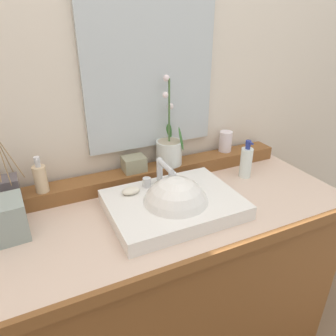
{
  "coord_description": "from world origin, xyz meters",
  "views": [
    {
      "loc": [
        -0.42,
        -0.91,
        1.51
      ],
      "look_at": [
        0.01,
        -0.01,
        1.02
      ],
      "focal_mm": 33.75,
      "sensor_mm": 36.0,
      "label": 1
    }
  ],
  "objects_px": {
    "sink_basin": "(175,207)",
    "soap_dispenser": "(40,178)",
    "trinket_box": "(134,164)",
    "reed_diffuser": "(7,187)",
    "tissue_box": "(4,220)",
    "potted_plant": "(169,149)",
    "tumbler_cup": "(225,141)",
    "lotion_bottle": "(246,162)",
    "soap_bar": "(131,191)"
  },
  "relations": [
    {
      "from": "potted_plant",
      "to": "tumbler_cup",
      "type": "height_order",
      "value": "potted_plant"
    },
    {
      "from": "lotion_bottle",
      "to": "sink_basin",
      "type": "bearing_deg",
      "value": -163.5
    },
    {
      "from": "potted_plant",
      "to": "soap_dispenser",
      "type": "relative_size",
      "value": 2.72
    },
    {
      "from": "tumbler_cup",
      "to": "lotion_bottle",
      "type": "bearing_deg",
      "value": -90.87
    },
    {
      "from": "sink_basin",
      "to": "soap_bar",
      "type": "relative_size",
      "value": 6.77
    },
    {
      "from": "soap_bar",
      "to": "trinket_box",
      "type": "bearing_deg",
      "value": 66.03
    },
    {
      "from": "potted_plant",
      "to": "tissue_box",
      "type": "bearing_deg",
      "value": -165.95
    },
    {
      "from": "sink_basin",
      "to": "tissue_box",
      "type": "distance_m",
      "value": 0.57
    },
    {
      "from": "soap_bar",
      "to": "lotion_bottle",
      "type": "bearing_deg",
      "value": 1.51
    },
    {
      "from": "sink_basin",
      "to": "reed_diffuser",
      "type": "bearing_deg",
      "value": 154.5
    },
    {
      "from": "reed_diffuser",
      "to": "lotion_bottle",
      "type": "height_order",
      "value": "reed_diffuser"
    },
    {
      "from": "soap_dispenser",
      "to": "lotion_bottle",
      "type": "xyz_separation_m",
      "value": [
        0.84,
        -0.13,
        -0.05
      ]
    },
    {
      "from": "sink_basin",
      "to": "soap_dispenser",
      "type": "bearing_deg",
      "value": 149.13
    },
    {
      "from": "reed_diffuser",
      "to": "tumbler_cup",
      "type": "bearing_deg",
      "value": 1.94
    },
    {
      "from": "tumbler_cup",
      "to": "tissue_box",
      "type": "distance_m",
      "value": 0.99
    },
    {
      "from": "sink_basin",
      "to": "trinket_box",
      "type": "xyz_separation_m",
      "value": [
        -0.06,
        0.27,
        0.07
      ]
    },
    {
      "from": "trinket_box",
      "to": "sink_basin",
      "type": "bearing_deg",
      "value": -78.43
    },
    {
      "from": "sink_basin",
      "to": "soap_bar",
      "type": "bearing_deg",
      "value": 140.39
    },
    {
      "from": "soap_dispenser",
      "to": "soap_bar",
      "type": "bearing_deg",
      "value": -26.42
    },
    {
      "from": "soap_dispenser",
      "to": "sink_basin",
      "type": "bearing_deg",
      "value": -30.87
    },
    {
      "from": "potted_plant",
      "to": "lotion_bottle",
      "type": "xyz_separation_m",
      "value": [
        0.3,
        -0.15,
        -0.06
      ]
    },
    {
      "from": "soap_bar",
      "to": "potted_plant",
      "type": "bearing_deg",
      "value": 34.92
    },
    {
      "from": "reed_diffuser",
      "to": "potted_plant",
      "type": "bearing_deg",
      "value": 1.49
    },
    {
      "from": "soap_dispenser",
      "to": "lotion_bottle",
      "type": "relative_size",
      "value": 0.82
    },
    {
      "from": "potted_plant",
      "to": "trinket_box",
      "type": "xyz_separation_m",
      "value": [
        -0.16,
        -0.0,
        -0.04
      ]
    },
    {
      "from": "tumbler_cup",
      "to": "reed_diffuser",
      "type": "relative_size",
      "value": 0.37
    },
    {
      "from": "trinket_box",
      "to": "reed_diffuser",
      "type": "bearing_deg",
      "value": -178.13
    },
    {
      "from": "soap_bar",
      "to": "trinket_box",
      "type": "distance_m",
      "value": 0.18
    },
    {
      "from": "sink_basin",
      "to": "reed_diffuser",
      "type": "xyz_separation_m",
      "value": [
        -0.54,
        0.26,
        0.08
      ]
    },
    {
      "from": "trinket_box",
      "to": "tissue_box",
      "type": "relative_size",
      "value": 0.71
    },
    {
      "from": "soap_bar",
      "to": "potted_plant",
      "type": "xyz_separation_m",
      "value": [
        0.24,
        0.17,
        0.06
      ]
    },
    {
      "from": "reed_diffuser",
      "to": "trinket_box",
      "type": "relative_size",
      "value": 2.79
    },
    {
      "from": "sink_basin",
      "to": "potted_plant",
      "type": "distance_m",
      "value": 0.31
    },
    {
      "from": "tumbler_cup",
      "to": "trinket_box",
      "type": "bearing_deg",
      "value": -178.09
    },
    {
      "from": "soap_bar",
      "to": "lotion_bottle",
      "type": "relative_size",
      "value": 0.41
    },
    {
      "from": "soap_bar",
      "to": "soap_dispenser",
      "type": "height_order",
      "value": "soap_dispenser"
    },
    {
      "from": "trinket_box",
      "to": "soap_dispenser",
      "type": "bearing_deg",
      "value": -177.16
    },
    {
      "from": "soap_dispenser",
      "to": "reed_diffuser",
      "type": "relative_size",
      "value": 0.54
    },
    {
      "from": "soap_bar",
      "to": "potted_plant",
      "type": "distance_m",
      "value": 0.3
    },
    {
      "from": "sink_basin",
      "to": "tissue_box",
      "type": "xyz_separation_m",
      "value": [
        -0.56,
        0.11,
        0.04
      ]
    },
    {
      "from": "lotion_bottle",
      "to": "tissue_box",
      "type": "xyz_separation_m",
      "value": [
        -0.97,
        -0.01,
        -0.01
      ]
    },
    {
      "from": "sink_basin",
      "to": "trinket_box",
      "type": "relative_size",
      "value": 5.06
    },
    {
      "from": "potted_plant",
      "to": "lotion_bottle",
      "type": "relative_size",
      "value": 2.24
    },
    {
      "from": "sink_basin",
      "to": "potted_plant",
      "type": "bearing_deg",
      "value": 68.51
    },
    {
      "from": "tissue_box",
      "to": "potted_plant",
      "type": "bearing_deg",
      "value": 14.05
    },
    {
      "from": "soap_dispenser",
      "to": "tissue_box",
      "type": "relative_size",
      "value": 1.07
    },
    {
      "from": "soap_bar",
      "to": "lotion_bottle",
      "type": "distance_m",
      "value": 0.54
    },
    {
      "from": "sink_basin",
      "to": "soap_dispenser",
      "type": "relative_size",
      "value": 3.36
    },
    {
      "from": "soap_dispenser",
      "to": "potted_plant",
      "type": "bearing_deg",
      "value": 2.06
    },
    {
      "from": "tumbler_cup",
      "to": "lotion_bottle",
      "type": "xyz_separation_m",
      "value": [
        -0.0,
        -0.17,
        -0.04
      ]
    }
  ]
}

